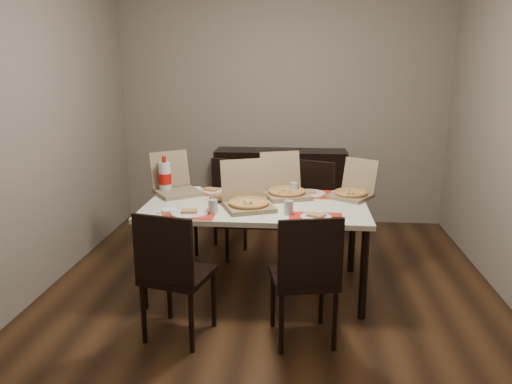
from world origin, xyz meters
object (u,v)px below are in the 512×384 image
dining_table (256,212)px  chair_near_right (306,274)px  chair_near_left (173,271)px  dip_bowl (263,197)px  pizza_box_center (248,201)px  soda_bottle (165,178)px  chair_far_right (309,205)px  chair_far_left (224,203)px  sideboard (280,188)px

dining_table → chair_near_right: bearing=-63.9°
chair_near_left → dip_bowl: (0.53, 1.03, 0.25)m
pizza_box_center → dining_table: bearing=65.8°
dining_table → soda_bottle: size_ratio=5.43×
chair_near_left → pizza_box_center: (0.43, 0.74, 0.30)m
chair_near_right → dip_bowl: size_ratio=7.73×
chair_far_right → dining_table: bearing=-117.8°
pizza_box_center → chair_far_right: bearing=62.6°
chair_far_left → dining_table: bearing=-65.0°
chair_near_right → chair_far_right: (0.04, 1.69, 0.00)m
chair_near_right → pizza_box_center: (-0.46, 0.71, 0.30)m
chair_near_left → chair_far_left: 1.72m
dining_table → pizza_box_center: size_ratio=3.56×
chair_near_right → chair_far_left: 1.87m
soda_bottle → chair_near_right: bearing=-41.8°
dining_table → chair_far_right: size_ratio=1.94×
pizza_box_center → soda_bottle: size_ratio=1.52×
chair_near_right → pizza_box_center: size_ratio=1.84×
dining_table → pizza_box_center: (-0.06, -0.12, 0.12)m
chair_far_left → soda_bottle: soda_bottle is taller
sideboard → chair_near_right: bearing=-83.8°
dining_table → soda_bottle: bearing=161.8°
chair_near_left → soda_bottle: 1.25m
dining_table → chair_near_right: size_ratio=1.94×
chair_near_right → pizza_box_center: pizza_box_center is taller
sideboard → dip_bowl: 1.61m
chair_near_right → soda_bottle: soda_bottle is taller
dip_bowl → pizza_box_center: bearing=-108.8°
chair_near_left → dip_bowl: bearing=62.9°
pizza_box_center → dip_bowl: pizza_box_center is taller
chair_far_right → sideboard: bearing=110.1°
sideboard → soda_bottle: bearing=-123.1°
sideboard → chair_far_right: (0.33, -0.89, 0.06)m
sideboard → dining_table: (-0.13, -1.74, 0.23)m
sideboard → soda_bottle: size_ratio=4.53×
chair_near_right → chair_far_left: bearing=115.6°
sideboard → chair_near_left: chair_near_left is taller
chair_far_left → pizza_box_center: pizza_box_center is taller
chair_near_right → chair_far_right: 1.69m
chair_far_right → soda_bottle: bearing=-155.5°
dining_table → chair_far_right: 0.98m
chair_near_left → chair_near_right: (0.89, 0.03, 0.00)m
pizza_box_center → dip_bowl: (0.10, 0.29, -0.04)m
dining_table → dip_bowl: dip_bowl is taller
pizza_box_center → soda_bottle: bearing=153.0°
dining_table → dip_bowl: 0.19m
dining_table → chair_far_left: bearing=115.0°
sideboard → chair_far_left: chair_far_left is taller
chair_near_left → soda_bottle: bearing=107.0°
sideboard → chair_near_left: 2.68m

